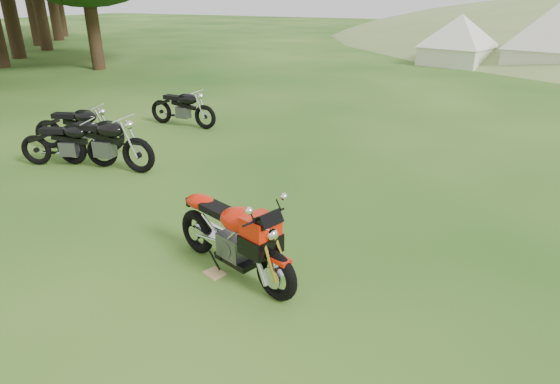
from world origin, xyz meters
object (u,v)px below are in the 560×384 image
at_px(vintage_moto_c, 78,126).
at_px(vintage_moto_d, 182,107).
at_px(sport_motorcycle, 233,230).
at_px(tent_left, 459,39).
at_px(vintage_moto_b, 103,141).
at_px(tent_mid, 554,38).
at_px(plywood_board, 214,273).
at_px(vintage_moto_a, 67,142).

relative_size(vintage_moto_c, vintage_moto_d, 1.04).
height_order(sport_motorcycle, tent_left, tent_left).
xyz_separation_m(vintage_moto_b, tent_mid, (8.31, 17.93, 0.81)).
height_order(sport_motorcycle, vintage_moto_b, sport_motorcycle).
height_order(plywood_board, vintage_moto_a, vintage_moto_a).
height_order(plywood_board, tent_mid, tent_mid).
distance_m(vintage_moto_c, tent_mid, 19.82).
bearing_deg(vintage_moto_c, plywood_board, -46.91).
xyz_separation_m(vintage_moto_a, tent_left, (5.17, 18.32, 0.71)).
distance_m(plywood_board, tent_left, 20.43).
distance_m(sport_motorcycle, tent_mid, 20.47).
distance_m(plywood_board, tent_mid, 20.68).
distance_m(sport_motorcycle, tent_left, 20.26).
xyz_separation_m(sport_motorcycle, tent_left, (0.20, 20.25, 0.62)).
relative_size(vintage_moto_a, tent_left, 0.68).
xyz_separation_m(plywood_board, vintage_moto_c, (-5.42, 2.94, 0.52)).
relative_size(vintage_moto_c, tent_left, 0.71).
bearing_deg(vintage_moto_b, vintage_moto_c, 146.68).
relative_size(sport_motorcycle, vintage_moto_d, 1.03).
xyz_separation_m(plywood_board, tent_mid, (4.29, 20.19, 1.38)).
height_order(vintage_moto_a, vintage_moto_d, vintage_moto_d).
xyz_separation_m(sport_motorcycle, vintage_moto_d, (-4.79, 5.40, -0.09)).
bearing_deg(vintage_moto_d, tent_mid, 58.11).
relative_size(plywood_board, vintage_moto_c, 0.12).
bearing_deg(vintage_moto_c, vintage_moto_a, -71.44).
bearing_deg(tent_left, vintage_moto_b, -87.07).
xyz_separation_m(vintage_moto_b, vintage_moto_c, (-1.41, 0.68, -0.05)).
bearing_deg(tent_mid, vintage_moto_a, -101.38).
distance_m(vintage_moto_a, vintage_moto_d, 3.47).
xyz_separation_m(plywood_board, vintage_moto_b, (-4.02, 2.26, 0.56)).
xyz_separation_m(sport_motorcycle, vintage_moto_b, (-4.22, 2.12, -0.02)).
relative_size(vintage_moto_a, vintage_moto_b, 0.88).
distance_m(vintage_moto_b, vintage_moto_d, 3.33).
bearing_deg(tent_left, vintage_moto_a, -89.13).
bearing_deg(vintage_moto_d, plywood_board, -51.08).
height_order(vintage_moto_b, tent_mid, tent_mid).
relative_size(vintage_moto_b, vintage_moto_c, 1.09).
xyz_separation_m(vintage_moto_a, vintage_moto_d, (0.19, 3.47, 0.00)).
bearing_deg(vintage_moto_b, vintage_moto_a, -173.43).
bearing_deg(tent_left, sport_motorcycle, -73.93).
relative_size(vintage_moto_c, tent_mid, 0.62).
relative_size(vintage_moto_b, vintage_moto_d, 1.13).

